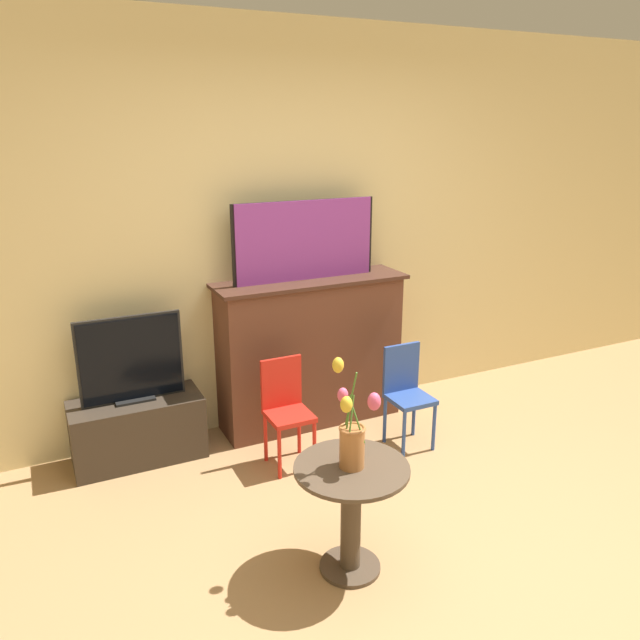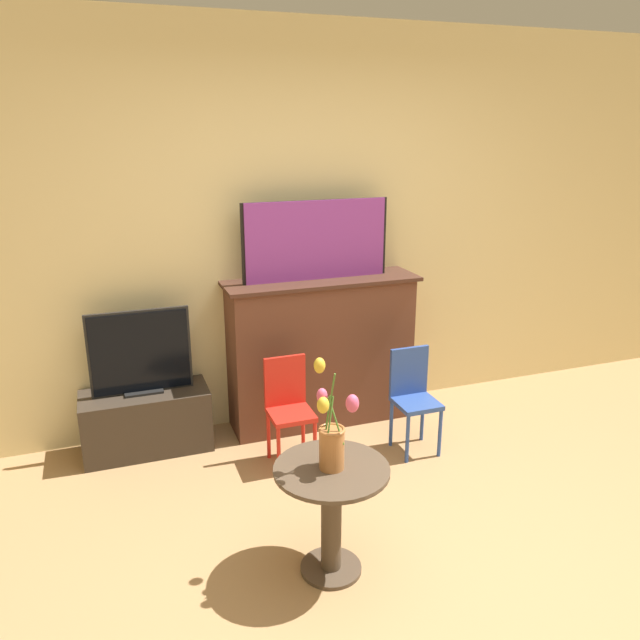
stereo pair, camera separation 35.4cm
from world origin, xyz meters
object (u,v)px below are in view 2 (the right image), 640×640
object	(u,v)px
chair_red	(288,404)
chair_blue	(413,393)
painting	(316,240)
tv_monitor	(140,353)
vase_tulips	(332,434)

from	to	relation	value
chair_red	chair_blue	world-z (taller)	same
painting	chair_blue	bearing A→B (deg)	-52.29
painting	tv_monitor	world-z (taller)	painting
chair_red	chair_blue	bearing A→B (deg)	-8.38
tv_monitor	chair_blue	bearing A→B (deg)	-19.04
vase_tulips	chair_red	bearing A→B (deg)	83.73
vase_tulips	chair_blue	bearing A→B (deg)	45.54
painting	chair_blue	world-z (taller)	painting
chair_red	chair_blue	distance (m)	0.81
chair_blue	vase_tulips	bearing A→B (deg)	-134.46
painting	chair_red	xyz separation A→B (m)	(-0.35, -0.47, -0.93)
painting	chair_blue	distance (m)	1.19
tv_monitor	vase_tulips	world-z (taller)	vase_tulips
painting	vase_tulips	distance (m)	1.70
painting	vase_tulips	size ratio (longest dim) A/B	2.02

